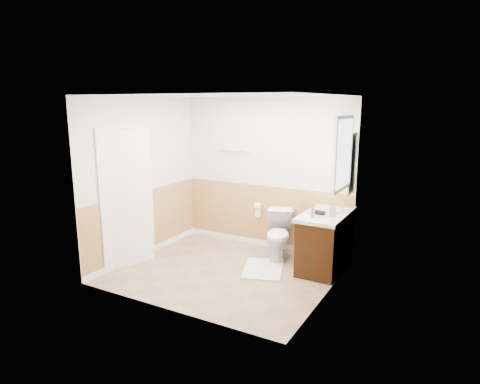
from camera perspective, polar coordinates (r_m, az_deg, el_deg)
The scene contains 32 objects.
floor at distance 6.18m, azimuth -1.98°, elevation -10.83°, with size 3.00×3.00×0.00m, color #8C7051.
ceiling at distance 5.69m, azimuth -2.16°, elevation 13.05°, with size 3.00×3.00×0.00m, color white.
wall_back at distance 6.93m, azimuth 3.52°, elevation 2.49°, with size 3.00×3.00×0.00m, color silver.
wall_front at distance 4.77m, azimuth -10.19°, elevation -2.13°, with size 3.00×3.00×0.00m, color silver.
wall_left at distance 6.69m, azimuth -13.13°, elevation 1.85°, with size 3.00×3.00×0.00m, color silver.
wall_right at distance 5.20m, azimuth 12.22°, elevation -1.01°, with size 3.00×3.00×0.00m, color silver.
wainscot_back at distance 7.08m, azimuth 3.39°, elevation -3.52°, with size 3.00×3.00×0.00m, color #BB844A.
wainscot_front at distance 5.01m, azimuth -9.78°, elevation -10.44°, with size 3.00×3.00×0.00m, color #BB844A.
wainscot_left at distance 6.85m, azimuth -12.75°, elevation -4.34°, with size 2.60×2.60×0.00m, color #BB844A.
wainscot_right at distance 5.42m, azimuth 11.74°, elevation -8.74°, with size 2.60×2.60×0.00m, color #BB844A.
toilet at distance 6.60m, azimuth 5.33°, elevation -5.89°, with size 0.42×0.73×0.75m, color white.
bath_mat at distance 6.25m, azimuth 3.19°, elevation -10.43°, with size 0.55×0.80×0.02m, color silver.
vanity_cabinet at distance 6.29m, azimuth 11.62°, elevation -6.76°, with size 0.55×1.10×0.80m, color black.
vanity_knob_left at distance 6.24m, azimuth 8.77°, elevation -5.34°, with size 0.03×0.03×0.03m, color silver.
vanity_knob_right at distance 6.42m, azimuth 9.40°, elevation -4.86°, with size 0.03×0.03×0.03m, color silver.
countertop at distance 6.17m, azimuth 11.70°, elevation -3.00°, with size 0.60×1.15×0.05m, color silver.
sink_basin at distance 6.29m, azimuth 12.22°, elevation -2.39°, with size 0.36×0.36×0.02m, color white.
faucet at distance 6.23m, azimuth 13.83°, elevation -2.04°, with size 0.02×0.02×0.14m, color silver.
lotion_bottle at distance 5.84m, azimuth 9.89°, elevation -2.40°, with size 0.05×0.05×0.22m, color #C83361.
soap_dispenser at distance 5.97m, azimuth 12.52°, elevation -2.37°, with size 0.08×0.09×0.19m, color gray.
hair_dryer_body at distance 6.01m, azimuth 10.90°, elevation -2.76°, with size 0.07×0.07×0.14m, color black.
hair_dryer_handle at distance 6.11m, azimuth 10.87°, elevation -2.82°, with size 0.03×0.03×0.07m, color black.
mirror_panel at distance 6.20m, azimuth 15.14°, elevation 3.76°, with size 0.02×0.35×0.90m, color silver.
window_frame at distance 5.68m, azimuth 13.91°, elevation 5.13°, with size 0.04×0.80×1.00m, color white.
window_glass at distance 5.68m, azimuth 14.07°, elevation 5.12°, with size 0.01×0.70×0.90m, color white.
door at distance 6.35m, azimuth -15.07°, elevation -0.92°, with size 0.05×0.80×2.04m, color white.
door_frame at distance 6.40m, azimuth -15.57°, elevation -0.75°, with size 0.02×0.92×2.10m, color white.
door_knob at distance 6.56m, azimuth -12.67°, elevation -1.01°, with size 0.06×0.06×0.06m, color silver.
towel_bar at distance 7.09m, azimuth -0.66°, elevation 5.59°, with size 0.02×0.02×0.62m, color silver.
tp_holder_bar at distance 7.02m, azimuth 2.47°, elevation -1.95°, with size 0.02×0.02×0.14m, color silver.
tp_roll at distance 7.02m, azimuth 2.47°, elevation -1.95°, with size 0.11×0.11×0.10m, color white.
tp_sheet at distance 7.05m, azimuth 2.46°, elevation -2.82°, with size 0.10×0.01×0.16m, color white.
Camera 1 is at (2.95, -4.86, 2.41)m, focal length 31.20 mm.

